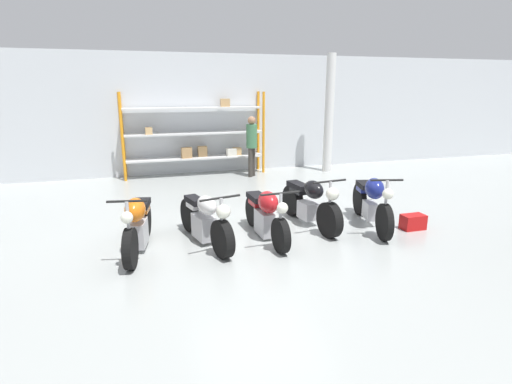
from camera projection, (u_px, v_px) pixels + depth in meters
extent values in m
plane|color=#9EA3A0|center=(262.00, 234.00, 7.28)|extent=(30.00, 30.00, 0.00)
cube|color=silver|center=(205.00, 114.00, 12.28)|extent=(30.00, 0.08, 3.60)
cylinder|color=orange|center=(122.00, 138.00, 11.14)|extent=(0.08, 0.08, 2.48)
cylinder|color=orange|center=(264.00, 133.00, 12.30)|extent=(0.08, 0.08, 2.48)
cylinder|color=orange|center=(123.00, 135.00, 11.65)|extent=(0.08, 0.08, 2.48)
cylinder|color=orange|center=(258.00, 131.00, 12.81)|extent=(0.08, 0.08, 2.48)
cube|color=silver|center=(196.00, 158.00, 12.16)|extent=(4.15, 0.55, 0.05)
cube|color=silver|center=(195.00, 133.00, 11.97)|extent=(4.15, 0.55, 0.05)
cube|color=silver|center=(194.00, 108.00, 11.78)|extent=(4.15, 0.55, 0.05)
cube|color=tan|center=(189.00, 152.00, 12.13)|extent=(0.20, 0.21, 0.29)
cube|color=tan|center=(225.00, 103.00, 12.12)|extent=(0.29, 0.22, 0.24)
cube|color=tan|center=(202.00, 151.00, 12.23)|extent=(0.28, 0.23, 0.31)
cube|color=tan|center=(237.00, 151.00, 12.48)|extent=(0.27, 0.21, 0.23)
cube|color=tan|center=(149.00, 131.00, 11.51)|extent=(0.20, 0.28, 0.19)
cube|color=silver|center=(231.00, 152.00, 12.35)|extent=(0.29, 0.24, 0.22)
cube|color=#A87F51|center=(187.00, 153.00, 11.93)|extent=(0.31, 0.21, 0.31)
cylinder|color=silver|center=(329.00, 114.00, 12.38)|extent=(0.28, 0.28, 3.60)
cylinder|color=black|center=(130.00, 249.00, 5.85)|extent=(0.24, 0.63, 0.62)
cylinder|color=black|center=(145.00, 219.00, 7.15)|extent=(0.24, 0.63, 0.62)
cube|color=#ADADB2|center=(139.00, 233.00, 6.56)|extent=(0.32, 0.53, 0.41)
ellipsoid|color=orange|center=(135.00, 210.00, 6.28)|extent=(0.41, 0.58, 0.38)
cube|color=black|center=(141.00, 204.00, 6.80)|extent=(0.35, 0.53, 0.10)
cube|color=orange|center=(142.00, 208.00, 6.86)|extent=(0.28, 0.38, 0.12)
cylinder|color=#ADADB2|center=(129.00, 225.00, 5.78)|extent=(0.06, 0.06, 0.71)
sphere|color=silver|center=(127.00, 218.00, 5.67)|extent=(0.18, 0.18, 0.18)
cylinder|color=black|center=(127.00, 201.00, 5.71)|extent=(0.57, 0.14, 0.04)
cylinder|color=black|center=(223.00, 239.00, 6.23)|extent=(0.29, 0.63, 0.61)
cylinder|color=black|center=(190.00, 215.00, 7.40)|extent=(0.29, 0.63, 0.61)
cube|color=#ADADB2|center=(204.00, 227.00, 6.86)|extent=(0.37, 0.55, 0.42)
ellipsoid|color=silver|center=(207.00, 205.00, 6.61)|extent=(0.38, 0.59, 0.31)
cube|color=black|center=(195.00, 200.00, 7.08)|extent=(0.33, 0.54, 0.10)
cube|color=silver|center=(194.00, 205.00, 7.13)|extent=(0.26, 0.39, 0.12)
cylinder|color=#ADADB2|center=(221.00, 219.00, 6.16)|extent=(0.06, 0.06, 0.65)
sphere|color=silver|center=(223.00, 212.00, 6.07)|extent=(0.22, 0.22, 0.22)
cylinder|color=black|center=(220.00, 198.00, 6.10)|extent=(0.66, 0.19, 0.04)
cylinder|color=black|center=(281.00, 235.00, 6.42)|extent=(0.15, 0.58, 0.58)
cylinder|color=black|center=(253.00, 211.00, 7.69)|extent=(0.15, 0.58, 0.58)
cube|color=#ADADB2|center=(265.00, 223.00, 7.11)|extent=(0.24, 0.52, 0.43)
ellipsoid|color=#B2191E|center=(268.00, 202.00, 6.84)|extent=(0.34, 0.54, 0.37)
cube|color=black|center=(257.00, 197.00, 7.37)|extent=(0.29, 0.56, 0.10)
cube|color=#B2191E|center=(257.00, 202.00, 7.40)|extent=(0.24, 0.40, 0.12)
cylinder|color=#ADADB2|center=(281.00, 215.00, 6.35)|extent=(0.05, 0.05, 0.69)
sphere|color=silver|center=(282.00, 208.00, 6.25)|extent=(0.18, 0.18, 0.18)
cylinder|color=black|center=(280.00, 193.00, 6.29)|extent=(0.66, 0.06, 0.04)
cylinder|color=black|center=(329.00, 220.00, 7.08)|extent=(0.23, 0.65, 0.64)
cylinder|color=black|center=(293.00, 200.00, 8.30)|extent=(0.23, 0.65, 0.64)
cube|color=#ADADB2|center=(308.00, 210.00, 7.74)|extent=(0.33, 0.43, 0.34)
ellipsoid|color=black|center=(314.00, 190.00, 7.48)|extent=(0.35, 0.55, 0.34)
cube|color=black|center=(298.00, 185.00, 8.00)|extent=(0.30, 0.62, 0.10)
cube|color=black|center=(299.00, 190.00, 8.02)|extent=(0.25, 0.44, 0.12)
cylinder|color=#ADADB2|center=(330.00, 201.00, 7.01)|extent=(0.06, 0.06, 0.69)
sphere|color=silver|center=(332.00, 194.00, 6.91)|extent=(0.23, 0.23, 0.23)
cylinder|color=black|center=(330.00, 181.00, 6.95)|extent=(0.66, 0.11, 0.04)
cylinder|color=black|center=(384.00, 222.00, 6.94)|extent=(0.27, 0.66, 0.65)
cylinder|color=black|center=(359.00, 199.00, 8.39)|extent=(0.27, 0.66, 0.65)
cube|color=#ADADB2|center=(370.00, 210.00, 7.72)|extent=(0.29, 0.43, 0.33)
ellipsoid|color=navy|center=(375.00, 189.00, 7.44)|extent=(0.45, 0.57, 0.39)
cube|color=black|center=(366.00, 185.00, 7.96)|extent=(0.39, 0.55, 0.10)
cube|color=navy|center=(364.00, 188.00, 8.06)|extent=(0.31, 0.40, 0.12)
cylinder|color=#ADADB2|center=(386.00, 201.00, 6.87)|extent=(0.06, 0.06, 0.74)
sphere|color=silver|center=(388.00, 194.00, 6.76)|extent=(0.19, 0.19, 0.19)
cylinder|color=black|center=(387.00, 180.00, 6.80)|extent=(0.55, 0.18, 0.04)
cylinder|color=#38332D|center=(253.00, 162.00, 12.02)|extent=(0.13, 0.13, 0.87)
cylinder|color=#38332D|center=(250.00, 163.00, 11.86)|extent=(0.13, 0.13, 0.87)
cylinder|color=#3F724C|center=(252.00, 136.00, 11.74)|extent=(0.45, 0.45, 0.69)
sphere|color=#9E7051|center=(252.00, 120.00, 11.63)|extent=(0.23, 0.23, 0.23)
cube|color=red|center=(413.00, 222.00, 7.52)|extent=(0.44, 0.26, 0.28)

